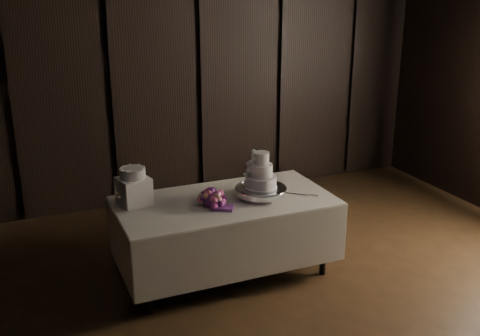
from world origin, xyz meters
name	(u,v)px	position (x,y,z in m)	size (l,w,h in m)	color
room	(366,159)	(0.00, 0.00, 1.50)	(6.08, 7.08, 3.08)	black
display_table	(225,234)	(-0.51, 1.40, 0.42)	(2.00, 1.06, 0.76)	beige
cake_stand	(261,192)	(-0.18, 1.34, 0.81)	(0.48, 0.48, 0.09)	silver
wedding_cake	(259,175)	(-0.20, 1.33, 0.99)	(0.33, 0.29, 0.34)	white
bouquet	(212,198)	(-0.67, 1.31, 0.83)	(0.31, 0.41, 0.20)	#E7567F
box_pedestal	(134,191)	(-1.31, 1.62, 0.89)	(0.26, 0.26, 0.25)	white
small_cake	(133,173)	(-1.31, 1.62, 1.06)	(0.23, 0.23, 0.09)	white
cake_knife	(294,194)	(0.14, 1.27, 0.77)	(0.37, 0.02, 0.01)	silver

